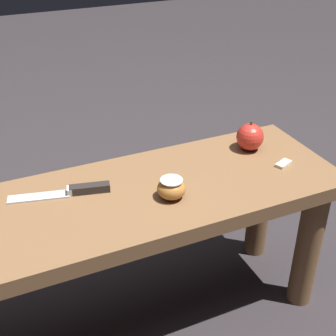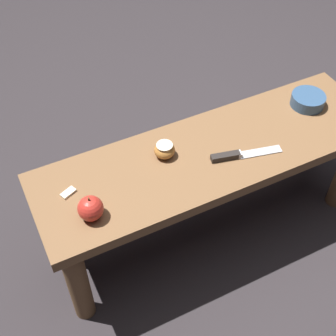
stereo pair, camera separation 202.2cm
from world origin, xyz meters
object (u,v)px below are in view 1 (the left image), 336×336
at_px(knife, 75,191).
at_px(apple_cut, 171,188).
at_px(apple_whole, 250,137).
at_px(wooden_bench, 105,230).

bearing_deg(knife, apple_cut, 165.08).
xyz_separation_m(knife, apple_cut, (-0.20, 0.11, 0.02)).
bearing_deg(apple_whole, knife, 2.24).
xyz_separation_m(wooden_bench, apple_cut, (-0.15, 0.05, 0.11)).
height_order(knife, apple_whole, apple_whole).
relative_size(wooden_bench, apple_whole, 14.22).
xyz_separation_m(knife, apple_whole, (-0.50, -0.02, 0.03)).
height_order(apple_whole, apple_cut, apple_whole).
distance_m(wooden_bench, knife, 0.12).
height_order(wooden_bench, apple_whole, apple_whole).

